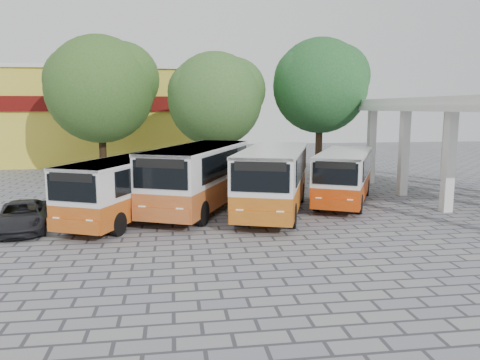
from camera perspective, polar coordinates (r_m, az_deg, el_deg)
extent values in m
plane|color=slate|center=(19.53, 6.71, -5.72)|extent=(90.00, 90.00, 0.00)
cube|color=silver|center=(31.56, 15.72, 4.15)|extent=(0.45, 0.45, 5.00)
cube|color=silver|center=(34.05, 23.92, 4.04)|extent=(0.45, 0.45, 5.00)
cube|color=silver|center=(27.09, 26.82, 8.55)|extent=(6.60, 15.60, 0.40)
cube|color=silver|center=(27.09, 26.77, 7.81)|extent=(6.80, 15.80, 0.30)
cube|color=gold|center=(44.67, -16.19, 7.32)|extent=(20.00, 10.00, 8.00)
cube|color=#590C0A|center=(39.62, -17.27, 8.87)|extent=(20.00, 0.20, 1.20)
cube|color=silver|center=(44.78, -16.42, 12.63)|extent=(20.40, 10.40, 0.30)
cube|color=#AE4C11|center=(21.03, -13.66, -2.51)|extent=(5.16, 7.70, 0.98)
cube|color=silver|center=(20.84, -13.77, 0.66)|extent=(5.16, 7.70, 1.37)
cube|color=silver|center=(20.76, -13.84, 2.38)|extent=(5.20, 7.72, 0.11)
cube|color=black|center=(20.98, -16.87, 0.63)|extent=(2.63, 5.60, 0.98)
cube|color=black|center=(20.76, -10.65, 0.77)|extent=(2.63, 5.60, 0.98)
cube|color=black|center=(17.15, -14.94, -1.04)|extent=(1.84, 0.89, 0.98)
cube|color=black|center=(17.09, -14.99, 0.25)|extent=(1.63, 0.80, 0.32)
cylinder|color=black|center=(18.89, -17.34, -5.10)|extent=(0.26, 0.93, 0.93)
cylinder|color=black|center=(18.67, -11.21, -5.03)|extent=(0.26, 0.93, 0.93)
cylinder|color=black|center=(23.58, -15.52, -2.31)|extent=(0.26, 0.93, 0.93)
cylinder|color=black|center=(23.40, -10.63, -2.22)|extent=(0.26, 0.93, 0.93)
cube|color=#AD5221|center=(22.38, -5.01, -1.31)|extent=(5.74, 8.80, 1.11)
cube|color=silver|center=(22.19, -5.06, 2.09)|extent=(5.74, 8.80, 1.56)
cube|color=silver|center=(22.11, -5.08, 3.94)|extent=(5.79, 8.82, 0.13)
cube|color=black|center=(22.15, -8.40, 2.06)|extent=(2.86, 6.44, 1.11)
cube|color=black|center=(22.29, -1.73, 2.20)|extent=(2.86, 6.44, 1.11)
cube|color=black|center=(17.96, -4.28, 0.58)|extent=(2.11, 0.96, 1.11)
cube|color=black|center=(17.90, -4.30, 1.99)|extent=(1.87, 0.86, 0.36)
cylinder|color=black|center=(19.73, -7.86, -4.01)|extent=(0.30, 1.06, 1.06)
cylinder|color=black|center=(19.87, -1.22, -3.83)|extent=(0.30, 1.06, 1.06)
cylinder|color=black|center=(25.14, -7.97, -1.24)|extent=(0.30, 1.06, 1.06)
cylinder|color=black|center=(25.25, -2.76, -1.12)|extent=(0.30, 1.06, 1.06)
cube|color=#AC5711|center=(21.87, 4.07, -1.59)|extent=(5.10, 8.68, 1.09)
cube|color=silver|center=(21.67, 4.11, 1.82)|extent=(5.10, 8.68, 1.53)
cube|color=silver|center=(21.60, 4.13, 3.67)|extent=(5.15, 8.70, 0.12)
cube|color=black|center=(21.44, 0.79, 1.81)|extent=(2.31, 6.50, 1.09)
cube|color=black|center=(21.98, 7.34, 1.91)|extent=(2.31, 6.50, 1.09)
cube|color=black|center=(17.65, 7.01, 0.24)|extent=(2.13, 0.78, 1.09)
cube|color=black|center=(17.59, 7.03, 1.65)|extent=(1.89, 0.71, 0.35)
cylinder|color=black|center=(19.14, 2.49, -4.36)|extent=(0.29, 1.04, 1.04)
cylinder|color=black|center=(19.67, 8.95, -4.10)|extent=(0.29, 1.04, 1.04)
cylinder|color=black|center=(24.36, 0.12, -1.50)|extent=(0.29, 1.04, 1.04)
cylinder|color=black|center=(24.79, 5.26, -1.36)|extent=(0.29, 1.04, 1.04)
cube|color=#B63705|center=(24.72, 12.53, -0.83)|extent=(5.32, 7.56, 0.97)
cube|color=silver|center=(24.56, 12.62, 1.84)|extent=(5.32, 7.56, 1.35)
cube|color=silver|center=(24.49, 12.67, 3.28)|extent=(5.36, 7.58, 0.11)
cube|color=black|center=(24.18, 10.13, 1.84)|extent=(2.81, 5.43, 0.97)
cube|color=black|center=(24.98, 15.03, 1.90)|extent=(2.81, 5.43, 0.97)
cube|color=black|center=(21.17, 16.17, 0.66)|extent=(1.78, 0.94, 0.97)
cube|color=black|center=(21.12, 16.22, 1.70)|extent=(1.58, 0.85, 0.31)
cylinder|color=black|center=(22.24, 12.28, -2.86)|extent=(0.26, 0.92, 0.92)
cylinder|color=black|center=(23.01, 16.92, -2.65)|extent=(0.26, 0.92, 0.92)
cylinder|color=black|center=(26.70, 8.70, -0.83)|extent=(0.26, 0.92, 0.92)
cylinder|color=black|center=(27.34, 12.69, -0.72)|extent=(0.26, 0.92, 0.92)
cylinder|color=black|center=(34.31, -16.41, 4.11)|extent=(0.50, 0.50, 4.57)
sphere|color=#30581C|center=(34.23, -16.69, 10.54)|extent=(7.38, 7.38, 7.38)
sphere|color=#30581C|center=(34.39, -14.19, 11.86)|extent=(5.17, 5.17, 5.17)
sphere|color=#30581C|center=(34.27, -18.96, 11.36)|extent=(4.80, 4.80, 4.80)
cylinder|color=#3A270E|center=(31.70, -2.99, 3.58)|extent=(0.48, 0.48, 4.00)
sphere|color=#335D23|center=(31.58, -3.05, 9.78)|extent=(6.26, 6.26, 6.26)
sphere|color=#335D23|center=(32.03, -0.83, 10.90)|extent=(4.38, 4.38, 4.38)
sphere|color=#335D23|center=(31.31, -5.05, 10.63)|extent=(4.07, 4.07, 4.07)
cylinder|color=#432D1C|center=(32.98, 9.57, 4.15)|extent=(0.48, 0.48, 4.55)
sphere|color=#1B5220|center=(32.92, 9.76, 11.26)|extent=(6.44, 6.44, 6.44)
sphere|color=#1B5220|center=(33.65, 11.76, 12.24)|extent=(4.51, 4.51, 4.51)
sphere|color=#1B5220|center=(32.42, 7.95, 12.19)|extent=(4.19, 4.19, 4.19)
imported|color=black|center=(20.71, -25.01, -4.02)|extent=(2.57, 4.40, 1.15)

